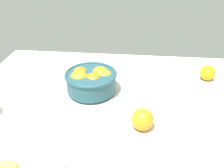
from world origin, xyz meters
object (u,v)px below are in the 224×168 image
Objects in this scene: spoon at (193,99)px; loose_orange_1 at (207,73)px; fruit_bowl at (91,81)px; loose_orange_2 at (142,119)px.

loose_orange_1 is at bearing 63.01° from spoon.
spoon is (44.59, -2.70, -5.11)cm from fruit_bowl.
fruit_bowl is 31.88cm from loose_orange_2.
fruit_bowl reaches higher than spoon.
loose_orange_1 is (54.14, 16.05, -1.91)cm from fruit_bowl.
loose_orange_1 is 0.89× the size of loose_orange_2.
fruit_bowl is 3.14× the size of loose_orange_1.
spoon is at bearing -116.99° from loose_orange_1.
spoon is at bearing 41.90° from loose_orange_2.
loose_orange_1 is 21.28cm from spoon.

